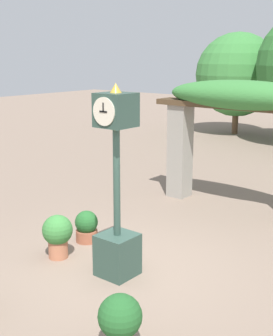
{
  "coord_description": "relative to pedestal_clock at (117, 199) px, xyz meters",
  "views": [
    {
      "loc": [
        4.88,
        -5.61,
        3.59
      ],
      "look_at": [
        0.07,
        0.26,
        1.74
      ],
      "focal_mm": 50.0,
      "sensor_mm": 36.0,
      "label": 1
    }
  ],
  "objects": [
    {
      "name": "pedestal_clock",
      "position": [
        0.0,
        0.0,
        0.0
      ],
      "size": [
        0.58,
        0.58,
        3.17
      ],
      "color": "#2D473D",
      "rests_on": "ground"
    },
    {
      "name": "potted_plant_near_right",
      "position": [
        -1.28,
        -0.17,
        -0.87
      ],
      "size": [
        0.55,
        0.55,
        0.8
      ],
      "color": "#B26B4C",
      "rests_on": "ground"
    },
    {
      "name": "potted_plant_near_left",
      "position": [
        1.41,
        -1.54,
        -0.9
      ],
      "size": [
        0.55,
        0.55,
        0.75
      ],
      "color": "#B26B4C",
      "rests_on": "ground"
    },
    {
      "name": "ground_plane",
      "position": [
        -0.07,
        0.24,
        -1.32
      ],
      "size": [
        60.0,
        60.0,
        0.0
      ],
      "primitive_type": "plane",
      "color": "#7F6B5B"
    },
    {
      "name": "pergola",
      "position": [
        -0.07,
        4.37,
        0.95
      ],
      "size": [
        4.41,
        1.09,
        3.03
      ],
      "color": "gray",
      "rests_on": "ground"
    },
    {
      "name": "potted_plant_far_left",
      "position": [
        -1.42,
        0.69,
        -1.01
      ],
      "size": [
        0.45,
        0.45,
        0.62
      ],
      "color": "#9E563D",
      "rests_on": "ground"
    }
  ]
}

